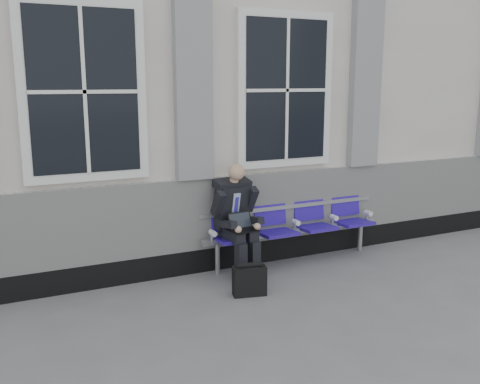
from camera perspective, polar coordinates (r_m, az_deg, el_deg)
ground at (r=6.01m, az=8.61°, el=-11.55°), size 70.00×70.00×0.00m
station_building at (r=8.61m, az=-4.23°, el=10.76°), size 14.40×4.40×4.49m
bench at (r=7.10m, az=5.69°, el=-3.09°), size 2.60×0.47×0.91m
businessman at (r=6.53m, az=-0.40°, el=-2.50°), size 0.57×0.76×1.39m
briefcase at (r=6.06m, az=1.01°, el=-9.39°), size 0.40×0.24×0.38m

